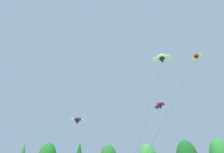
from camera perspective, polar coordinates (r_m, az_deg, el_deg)
name	(u,v)px	position (r m, az deg, el deg)	size (l,w,h in m)	color
parafoil_kite_high_purple	(77,120)	(52.80, -10.67, -13.25)	(10.66, 21.77, 17.10)	purple
parafoil_kite_mid_white	(162,58)	(35.51, 15.24, 5.43)	(7.29, 15.50, 22.15)	white
parafoil_kite_far_magenta	(160,106)	(43.86, 14.62, -8.72)	(14.83, 16.28, 17.29)	#D12893
parafoil_kite_low_red_yellow	(197,57)	(40.22, 24.78, 5.56)	(13.47, 18.99, 23.58)	red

